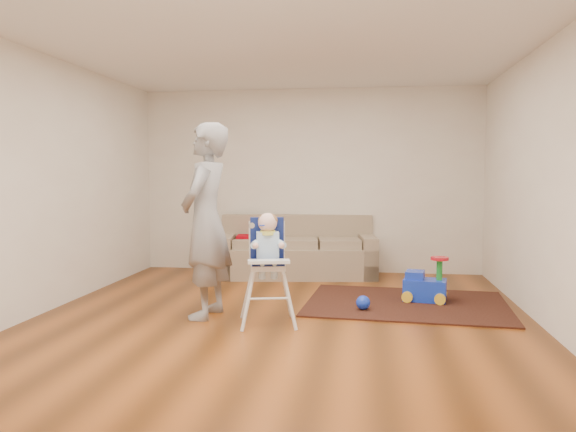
# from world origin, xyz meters

# --- Properties ---
(ground) EXTENTS (5.50, 5.50, 0.00)m
(ground) POSITION_xyz_m (0.00, 0.00, 0.00)
(ground) COLOR #51280C
(ground) RESTS_ON ground
(room_envelope) EXTENTS (5.04, 5.52, 2.72)m
(room_envelope) POSITION_xyz_m (0.00, 0.53, 1.88)
(room_envelope) COLOR silver
(room_envelope) RESTS_ON ground
(sofa) EXTENTS (2.29, 1.16, 0.85)m
(sofa) POSITION_xyz_m (-0.14, 2.30, 0.43)
(sofa) COLOR gray
(sofa) RESTS_ON ground
(side_table) EXTENTS (0.54, 0.54, 0.54)m
(side_table) POSITION_xyz_m (-1.14, 2.32, 0.27)
(side_table) COLOR black
(side_table) RESTS_ON ground
(area_rug) EXTENTS (2.30, 1.80, 0.02)m
(area_rug) POSITION_xyz_m (1.29, 0.74, 0.01)
(area_rug) COLOR black
(area_rug) RESTS_ON ground
(ride_on_toy) EXTENTS (0.52, 0.41, 0.51)m
(ride_on_toy) POSITION_xyz_m (1.50, 0.88, 0.27)
(ride_on_toy) COLOR blue
(ride_on_toy) RESTS_ON area_rug
(toy_ball) EXTENTS (0.15, 0.15, 0.15)m
(toy_ball) POSITION_xyz_m (0.81, 0.35, 0.09)
(toy_ball) COLOR blue
(toy_ball) RESTS_ON area_rug
(high_chair) EXTENTS (0.60, 0.60, 1.09)m
(high_chair) POSITION_xyz_m (-0.10, -0.28, 0.52)
(high_chair) COLOR silver
(high_chair) RESTS_ON ground
(adult) EXTENTS (0.53, 0.75, 1.96)m
(adult) POSITION_xyz_m (-0.77, -0.10, 0.98)
(adult) COLOR gray
(adult) RESTS_ON ground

